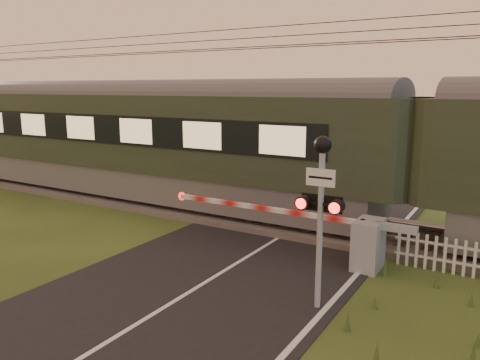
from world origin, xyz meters
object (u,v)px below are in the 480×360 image
Objects in this scene: boom_gate at (357,240)px; crossing_signal at (321,192)px; train at (419,158)px; picket_fence at (470,259)px.

crossing_signal is at bearing -89.80° from boom_gate.
train is 6.66× the size of boom_gate.
train is 13.28× the size of crossing_signal.
boom_gate is at bearing -164.10° from picket_fence.
crossing_signal is at bearing -99.17° from train.
picket_fence is at bearing 15.90° from boom_gate.
crossing_signal is (-0.82, -5.10, -0.05)m from train.
picket_fence is at bearing 53.15° from crossing_signal.
train is at bearing 129.88° from picket_fence.
train reaches higher than boom_gate.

